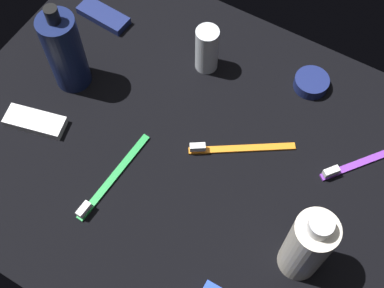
{
  "coord_description": "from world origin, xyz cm",
  "views": [
    {
      "loc": [
        -19.8,
        33.66,
        76.72
      ],
      "look_at": [
        0.0,
        0.0,
        3.0
      ],
      "focal_mm": 47.95,
      "sensor_mm": 36.0,
      "label": 1
    }
  ],
  "objects_px": {
    "deodorant_stick": "(207,49)",
    "toothbrush_orange": "(235,148)",
    "toothbrush_green": "(110,180)",
    "toothbrush_purple": "(364,161)",
    "lotion_bottle": "(65,51)",
    "bodywash_bottle": "(307,246)",
    "cream_tin_left": "(311,83)",
    "snack_bar_navy": "(103,16)",
    "snack_bar_white": "(35,122)"
  },
  "relations": [
    {
      "from": "deodorant_stick",
      "to": "toothbrush_orange",
      "type": "relative_size",
      "value": 0.6
    },
    {
      "from": "snack_bar_white",
      "to": "cream_tin_left",
      "type": "distance_m",
      "value": 0.49
    },
    {
      "from": "bodywash_bottle",
      "to": "snack_bar_navy",
      "type": "height_order",
      "value": "bodywash_bottle"
    },
    {
      "from": "lotion_bottle",
      "to": "toothbrush_orange",
      "type": "height_order",
      "value": "lotion_bottle"
    },
    {
      "from": "deodorant_stick",
      "to": "toothbrush_orange",
      "type": "bearing_deg",
      "value": 135.41
    },
    {
      "from": "deodorant_stick",
      "to": "cream_tin_left",
      "type": "bearing_deg",
      "value": -163.4
    },
    {
      "from": "bodywash_bottle",
      "to": "toothbrush_green",
      "type": "relative_size",
      "value": 0.95
    },
    {
      "from": "toothbrush_orange",
      "to": "cream_tin_left",
      "type": "distance_m",
      "value": 0.19
    },
    {
      "from": "lotion_bottle",
      "to": "cream_tin_left",
      "type": "height_order",
      "value": "lotion_bottle"
    },
    {
      "from": "lotion_bottle",
      "to": "snack_bar_white",
      "type": "bearing_deg",
      "value": 89.94
    },
    {
      "from": "deodorant_stick",
      "to": "snack_bar_white",
      "type": "distance_m",
      "value": 0.32
    },
    {
      "from": "bodywash_bottle",
      "to": "deodorant_stick",
      "type": "distance_m",
      "value": 0.39
    },
    {
      "from": "toothbrush_purple",
      "to": "deodorant_stick",
      "type": "bearing_deg",
      "value": -7.2
    },
    {
      "from": "lotion_bottle",
      "to": "cream_tin_left",
      "type": "bearing_deg",
      "value": -151.7
    },
    {
      "from": "toothbrush_orange",
      "to": "toothbrush_green",
      "type": "bearing_deg",
      "value": 46.62
    },
    {
      "from": "toothbrush_purple",
      "to": "toothbrush_orange",
      "type": "relative_size",
      "value": 0.95
    },
    {
      "from": "toothbrush_purple",
      "to": "cream_tin_left",
      "type": "relative_size",
      "value": 2.42
    },
    {
      "from": "toothbrush_green",
      "to": "bodywash_bottle",
      "type": "bearing_deg",
      "value": -173.52
    },
    {
      "from": "bodywash_bottle",
      "to": "snack_bar_white",
      "type": "xyz_separation_m",
      "value": [
        0.49,
        0.01,
        -0.07
      ]
    },
    {
      "from": "snack_bar_white",
      "to": "cream_tin_left",
      "type": "height_order",
      "value": "cream_tin_left"
    },
    {
      "from": "toothbrush_green",
      "to": "snack_bar_navy",
      "type": "distance_m",
      "value": 0.35
    },
    {
      "from": "bodywash_bottle",
      "to": "snack_bar_white",
      "type": "bearing_deg",
      "value": 1.23
    },
    {
      "from": "bodywash_bottle",
      "to": "toothbrush_green",
      "type": "xyz_separation_m",
      "value": [
        0.32,
        0.04,
        -0.07
      ]
    },
    {
      "from": "toothbrush_purple",
      "to": "snack_bar_white",
      "type": "bearing_deg",
      "value": 22.79
    },
    {
      "from": "lotion_bottle",
      "to": "toothbrush_purple",
      "type": "relative_size",
      "value": 1.22
    },
    {
      "from": "toothbrush_purple",
      "to": "toothbrush_orange",
      "type": "distance_m",
      "value": 0.21
    },
    {
      "from": "bodywash_bottle",
      "to": "cream_tin_left",
      "type": "bearing_deg",
      "value": -69.21
    },
    {
      "from": "snack_bar_white",
      "to": "snack_bar_navy",
      "type": "bearing_deg",
      "value": -96.21
    },
    {
      "from": "lotion_bottle",
      "to": "toothbrush_purple",
      "type": "xyz_separation_m",
      "value": [
        -0.52,
        -0.11,
        -0.07
      ]
    },
    {
      "from": "deodorant_stick",
      "to": "snack_bar_white",
      "type": "bearing_deg",
      "value": 53.28
    },
    {
      "from": "deodorant_stick",
      "to": "snack_bar_navy",
      "type": "bearing_deg",
      "value": 0.71
    },
    {
      "from": "toothbrush_orange",
      "to": "snack_bar_navy",
      "type": "distance_m",
      "value": 0.38
    },
    {
      "from": "bodywash_bottle",
      "to": "toothbrush_orange",
      "type": "height_order",
      "value": "bodywash_bottle"
    },
    {
      "from": "deodorant_stick",
      "to": "toothbrush_purple",
      "type": "bearing_deg",
      "value": 172.8
    },
    {
      "from": "toothbrush_orange",
      "to": "toothbrush_purple",
      "type": "bearing_deg",
      "value": -156.12
    },
    {
      "from": "toothbrush_green",
      "to": "cream_tin_left",
      "type": "relative_size",
      "value": 2.93
    },
    {
      "from": "toothbrush_orange",
      "to": "lotion_bottle",
      "type": "bearing_deg",
      "value": 3.68
    },
    {
      "from": "toothbrush_green",
      "to": "cream_tin_left",
      "type": "distance_m",
      "value": 0.39
    },
    {
      "from": "bodywash_bottle",
      "to": "snack_bar_navy",
      "type": "bearing_deg",
      "value": -24.85
    },
    {
      "from": "bodywash_bottle",
      "to": "lotion_bottle",
      "type": "bearing_deg",
      "value": -11.43
    },
    {
      "from": "bodywash_bottle",
      "to": "snack_bar_white",
      "type": "height_order",
      "value": "bodywash_bottle"
    },
    {
      "from": "bodywash_bottle",
      "to": "toothbrush_green",
      "type": "bearing_deg",
      "value": 6.48
    },
    {
      "from": "toothbrush_purple",
      "to": "lotion_bottle",
      "type": "bearing_deg",
      "value": 11.71
    },
    {
      "from": "deodorant_stick",
      "to": "snack_bar_navy",
      "type": "xyz_separation_m",
      "value": [
        0.23,
        0.0,
        -0.04
      ]
    },
    {
      "from": "lotion_bottle",
      "to": "snack_bar_navy",
      "type": "xyz_separation_m",
      "value": [
        0.04,
        -0.14,
        -0.07
      ]
    },
    {
      "from": "snack_bar_white",
      "to": "lotion_bottle",
      "type": "bearing_deg",
      "value": -104.32
    },
    {
      "from": "deodorant_stick",
      "to": "lotion_bottle",
      "type": "bearing_deg",
      "value": 37.58
    },
    {
      "from": "toothbrush_green",
      "to": "cream_tin_left",
      "type": "xyz_separation_m",
      "value": [
        -0.2,
        -0.34,
        0.0
      ]
    },
    {
      "from": "deodorant_stick",
      "to": "toothbrush_purple",
      "type": "relative_size",
      "value": 0.63
    },
    {
      "from": "deodorant_stick",
      "to": "toothbrush_green",
      "type": "bearing_deg",
      "value": 86.25
    }
  ]
}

